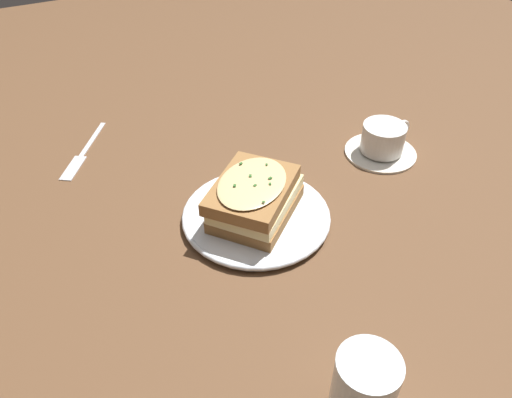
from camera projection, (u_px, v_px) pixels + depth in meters
ground_plane at (242, 224)px, 0.77m from camera, size 2.40×2.40×0.00m
dinner_plate at (256, 216)px, 0.77m from camera, size 0.23×0.23×0.01m
sandwich at (255, 197)px, 0.74m from camera, size 0.18×0.17×0.07m
teacup_with_saucer at (383, 142)px, 0.90m from camera, size 0.13×0.13×0.06m
water_glass at (363, 391)px, 0.50m from camera, size 0.07×0.07×0.10m
fork at (81, 156)px, 0.90m from camera, size 0.12×0.17×0.00m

